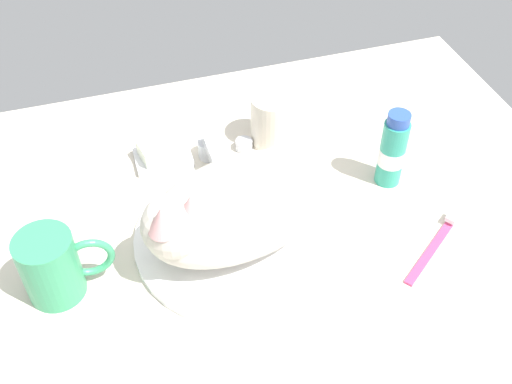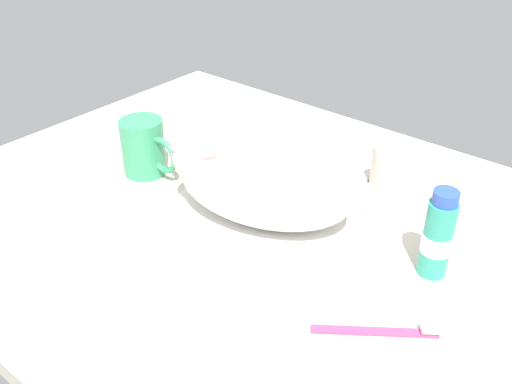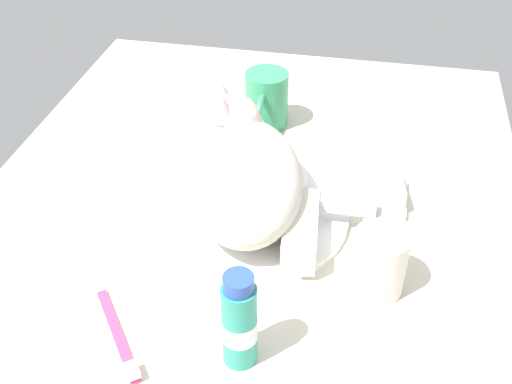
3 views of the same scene
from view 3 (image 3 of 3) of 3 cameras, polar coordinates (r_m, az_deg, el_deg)
The scene contains 10 objects.
ground_plane at distance 95.17cm, azimuth -1.03°, elevation -2.74°, with size 110.00×82.50×3.00cm, color beige.
sink_basin at distance 93.87cm, azimuth -1.05°, elevation -1.79°, with size 30.68×30.68×1.08cm, color white.
faucet at distance 91.45cm, azimuth 9.73°, elevation -2.32°, with size 14.70×9.98×5.14cm.
cat at distance 90.88cm, azimuth -0.97°, elevation 1.76°, with size 30.74×23.09×14.15cm.
coffee_mug at distance 112.35cm, azimuth 0.93°, elevation 8.18°, with size 11.99×7.50×9.96cm.
rinse_cup at distance 81.81cm, azimuth 10.88°, elevation -6.18°, with size 6.97×6.97×8.71cm.
soap_dish at distance 98.39cm, azimuth 11.41°, elevation -0.49°, with size 9.00×6.40×1.20cm, color white.
soap_bar at distance 97.24cm, azimuth 11.55°, elevation 0.40°, with size 7.02×4.70×2.65cm, color silver.
toothpaste_bottle at distance 71.45cm, azimuth -1.50°, elevation -11.54°, with size 4.04×4.04×12.97cm.
toothbrush at distance 78.78cm, azimuth -12.09°, elevation -12.65°, with size 13.08×10.14×1.60cm.
Camera 3 is at (70.91, 15.93, 59.95)cm, focal length 44.85 mm.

